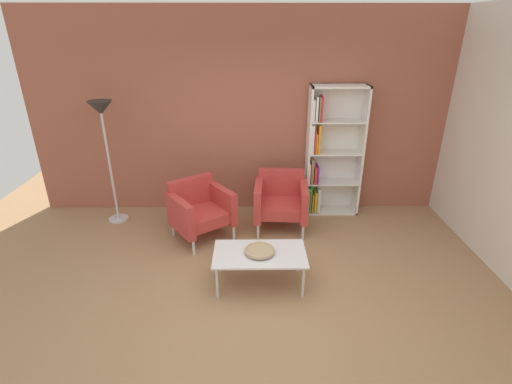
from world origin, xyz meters
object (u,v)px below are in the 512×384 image
(decorative_bowl, at_px, (260,250))
(armchair_spare_guest, at_px, (281,200))
(bookshelf_tall, at_px, (328,154))
(floor_lamp_torchiere, at_px, (103,123))
(coffee_table_low, at_px, (260,256))
(armchair_corner_red, at_px, (200,209))

(decorative_bowl, relative_size, armchair_spare_guest, 0.41)
(armchair_spare_guest, bearing_deg, bookshelf_tall, 37.51)
(decorative_bowl, height_order, floor_lamp_torchiere, floor_lamp_torchiere)
(coffee_table_low, xyz_separation_m, floor_lamp_torchiere, (-2.06, 1.54, 1.08))
(armchair_corner_red, bearing_deg, decorative_bowl, -89.28)
(decorative_bowl, bearing_deg, armchair_corner_red, 126.43)
(bookshelf_tall, xyz_separation_m, coffee_table_low, (-1.03, -1.79, -0.55))
(armchair_corner_red, bearing_deg, floor_lamp_torchiere, 123.47)
(bookshelf_tall, bearing_deg, armchair_corner_red, -157.76)
(armchair_spare_guest, distance_m, armchair_corner_red, 1.13)
(bookshelf_tall, xyz_separation_m, armchair_corner_red, (-1.81, -0.74, -0.50))
(decorative_bowl, xyz_separation_m, armchair_corner_red, (-0.78, 1.05, -0.02))
(armchair_spare_guest, bearing_deg, floor_lamp_torchiere, 178.43)
(armchair_corner_red, relative_size, floor_lamp_torchiere, 0.54)
(bookshelf_tall, xyz_separation_m, armchair_spare_guest, (-0.71, -0.47, -0.50))
(coffee_table_low, xyz_separation_m, decorative_bowl, (-0.00, 0.00, 0.07))
(armchair_spare_guest, bearing_deg, armchair_corner_red, -162.65)
(decorative_bowl, distance_m, armchair_spare_guest, 1.36)
(coffee_table_low, height_order, armchair_corner_red, armchair_corner_red)
(bookshelf_tall, height_order, armchair_corner_red, bookshelf_tall)
(coffee_table_low, distance_m, floor_lamp_torchiere, 2.79)
(coffee_table_low, relative_size, floor_lamp_torchiere, 0.57)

